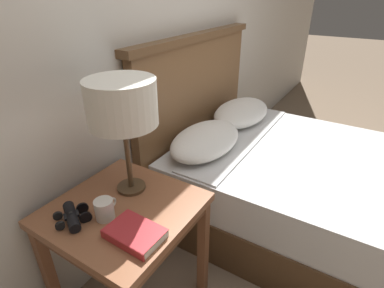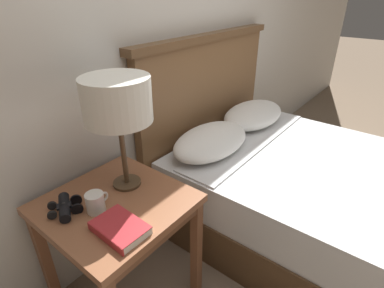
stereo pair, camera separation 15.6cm
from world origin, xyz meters
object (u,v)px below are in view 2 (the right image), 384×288
object	(u,v)px
nightstand	(117,216)
table_lamp	(117,102)
bed	(307,191)
book_on_nightstand	(120,228)
coffee_mug	(96,202)
binoculars_pair	(65,207)

from	to	relation	value
nightstand	table_lamp	distance (m)	0.51
nightstand	bed	size ratio (longest dim) A/B	0.35
book_on_nightstand	coffee_mug	size ratio (longest dim) A/B	2.07
bed	book_on_nightstand	world-z (taller)	bed
coffee_mug	book_on_nightstand	bearing A→B (deg)	-96.81
nightstand	coffee_mug	size ratio (longest dim) A/B	6.20
table_lamp	book_on_nightstand	xyz separation A→B (m)	(-0.23, -0.22, -0.39)
bed	binoculars_pair	bearing A→B (deg)	152.91
table_lamp	binoculars_pair	size ratio (longest dim) A/B	3.21
table_lamp	book_on_nightstand	world-z (taller)	table_lamp
nightstand	binoculars_pair	size ratio (longest dim) A/B	3.98
table_lamp	coffee_mug	size ratio (longest dim) A/B	5.00
bed	book_on_nightstand	bearing A→B (deg)	162.84
nightstand	bed	bearing A→B (deg)	-26.23
bed	coffee_mug	xyz separation A→B (m)	(-1.15, 0.53, 0.37)
table_lamp	book_on_nightstand	bearing A→B (deg)	-135.72
coffee_mug	nightstand	bearing A→B (deg)	-6.48
book_on_nightstand	binoculars_pair	size ratio (longest dim) A/B	1.33
book_on_nightstand	table_lamp	bearing A→B (deg)	44.28
book_on_nightstand	binoculars_pair	bearing A→B (deg)	103.16
binoculars_pair	coffee_mug	bearing A→B (deg)	-49.27
nightstand	book_on_nightstand	xyz separation A→B (m)	(-0.11, -0.16, 0.10)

